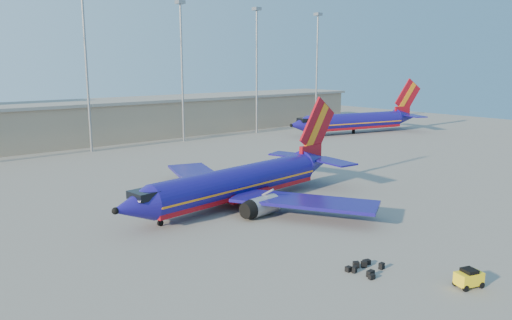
# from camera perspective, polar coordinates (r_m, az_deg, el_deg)

# --- Properties ---
(ground) EXTENTS (220.00, 220.00, 0.00)m
(ground) POSITION_cam_1_polar(r_m,az_deg,el_deg) (61.62, 2.23, -4.30)
(ground) COLOR slate
(ground) RESTS_ON ground
(terminal_building) EXTENTS (122.00, 16.00, 8.50)m
(terminal_building) POSITION_cam_1_polar(r_m,az_deg,el_deg) (114.33, -13.58, 4.72)
(terminal_building) COLOR gray
(terminal_building) RESTS_ON ground
(light_mast_row) EXTENTS (101.60, 1.60, 28.65)m
(light_mast_row) POSITION_cam_1_polar(r_m,az_deg,el_deg) (100.74, -13.47, 11.46)
(light_mast_row) COLOR gray
(light_mast_row) RESTS_ON ground
(aircraft_main) EXTENTS (34.82, 33.33, 11.81)m
(aircraft_main) POSITION_cam_1_polar(r_m,az_deg,el_deg) (58.56, -1.54, -2.57)
(aircraft_main) COLOR navy
(aircraft_main) RESTS_ON ground
(aircraft_second) EXTENTS (36.60, 16.44, 12.57)m
(aircraft_second) POSITION_cam_1_polar(r_m,az_deg,el_deg) (119.59, 11.49, 4.38)
(aircraft_second) COLOR navy
(aircraft_second) RESTS_ON ground
(baggage_tug) EXTENTS (2.25, 1.73, 1.42)m
(baggage_tug) POSITION_cam_1_polar(r_m,az_deg,el_deg) (40.86, 23.15, -12.27)
(baggage_tug) COLOR yellow
(baggage_tug) RESTS_ON ground
(luggage_pile) EXTENTS (2.90, 2.61, 0.53)m
(luggage_pile) POSITION_cam_1_polar(r_m,az_deg,el_deg) (41.52, 12.29, -11.97)
(luggage_pile) COLOR black
(luggage_pile) RESTS_ON ground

